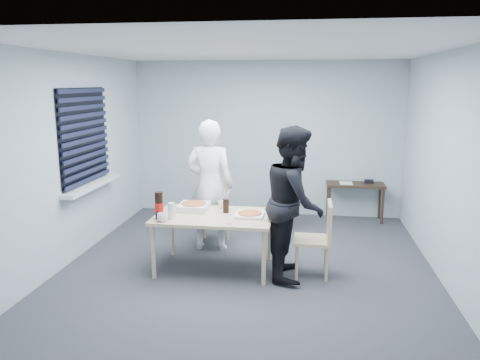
% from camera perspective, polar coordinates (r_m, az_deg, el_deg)
% --- Properties ---
extents(room, '(5.00, 5.00, 5.00)m').
position_cam_1_polar(room, '(6.51, -18.13, 4.18)').
color(room, '#2E2E32').
rests_on(room, ground).
extents(dining_table, '(1.40, 0.89, 0.68)m').
position_cam_1_polar(dining_table, '(5.64, -3.19, -4.87)').
color(dining_table, tan).
rests_on(dining_table, ground).
extents(chair_far, '(0.42, 0.42, 0.89)m').
position_cam_1_polar(chair_far, '(6.67, -3.10, -3.21)').
color(chair_far, tan).
rests_on(chair_far, ground).
extents(chair_right, '(0.42, 0.42, 0.89)m').
position_cam_1_polar(chair_right, '(5.55, 9.70, -6.49)').
color(chair_right, tan).
rests_on(chair_right, ground).
extents(person_white, '(0.65, 0.42, 1.77)m').
position_cam_1_polar(person_white, '(6.28, -3.70, -0.68)').
color(person_white, white).
rests_on(person_white, ground).
extents(person_black, '(0.47, 0.86, 1.77)m').
position_cam_1_polar(person_black, '(5.43, 6.64, -2.72)').
color(person_black, black).
rests_on(person_black, ground).
extents(side_table, '(0.93, 0.41, 0.62)m').
position_cam_1_polar(side_table, '(7.89, 13.86, -0.97)').
color(side_table, '#372718').
rests_on(side_table, ground).
extents(stool, '(0.36, 0.36, 0.50)m').
position_cam_1_polar(stool, '(7.27, 5.08, -3.02)').
color(stool, black).
rests_on(stool, ground).
extents(backpack, '(0.31, 0.23, 0.44)m').
position_cam_1_polar(backpack, '(7.18, 5.12, -0.54)').
color(backpack, slate).
rests_on(backpack, stool).
extents(pizza_box_a, '(0.36, 0.36, 0.09)m').
position_cam_1_polar(pizza_box_a, '(5.86, -5.65, -3.23)').
color(pizza_box_a, white).
rests_on(pizza_box_a, dining_table).
extents(pizza_box_b, '(0.33, 0.33, 0.05)m').
position_cam_1_polar(pizza_box_b, '(5.56, 1.18, -4.23)').
color(pizza_box_b, white).
rests_on(pizza_box_b, dining_table).
extents(mug_a, '(0.17, 0.17, 0.10)m').
position_cam_1_polar(mug_a, '(5.42, -9.44, -4.52)').
color(mug_a, white).
rests_on(mug_a, dining_table).
extents(mug_b, '(0.10, 0.10, 0.09)m').
position_cam_1_polar(mug_b, '(5.91, -2.23, -3.01)').
color(mug_b, white).
rests_on(mug_b, dining_table).
extents(cola_glass, '(0.10, 0.10, 0.17)m').
position_cam_1_polar(cola_glass, '(5.70, -1.73, -3.17)').
color(cola_glass, black).
rests_on(cola_glass, dining_table).
extents(soda_bottle, '(0.10, 0.10, 0.32)m').
position_cam_1_polar(soda_bottle, '(5.52, -9.84, -3.12)').
color(soda_bottle, black).
rests_on(soda_bottle, dining_table).
extents(plastic_cups, '(0.11, 0.11, 0.19)m').
position_cam_1_polar(plastic_cups, '(5.50, -8.33, -3.74)').
color(plastic_cups, silver).
rests_on(plastic_cups, dining_table).
extents(rubber_band, '(0.07, 0.07, 0.00)m').
position_cam_1_polar(rubber_band, '(5.26, -1.33, -5.40)').
color(rubber_band, red).
rests_on(rubber_band, dining_table).
extents(papers, '(0.25, 0.31, 0.00)m').
position_cam_1_polar(papers, '(7.85, 12.80, -0.36)').
color(papers, white).
rests_on(papers, side_table).
extents(black_box, '(0.15, 0.11, 0.06)m').
position_cam_1_polar(black_box, '(7.93, 15.45, -0.18)').
color(black_box, black).
rests_on(black_box, side_table).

